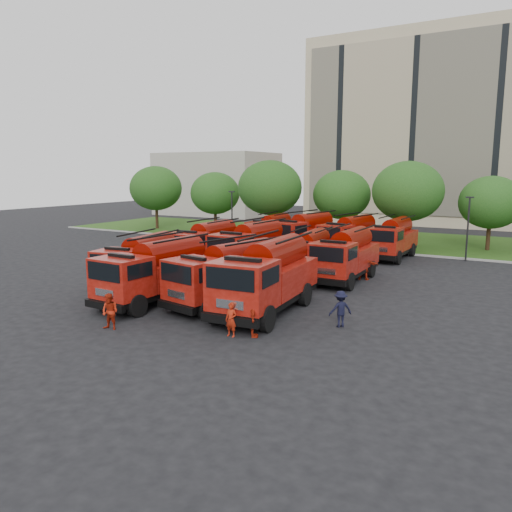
{
  "coord_description": "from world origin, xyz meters",
  "views": [
    {
      "loc": [
        16.92,
        -24.95,
        7.03
      ],
      "look_at": [
        1.61,
        1.79,
        1.8
      ],
      "focal_mm": 35.0,
      "sensor_mm": 36.0,
      "label": 1
    }
  ],
  "objects_px": {
    "fire_truck_9": "(305,233)",
    "fire_truck_11": "(393,238)",
    "fire_truck_1": "(156,272)",
    "firefighter_4": "(173,277)",
    "fire_truck_10": "(350,236)",
    "firefighter_1": "(111,329)",
    "fire_truck_5": "(251,246)",
    "fire_truck_8": "(271,231)",
    "firefighter_2": "(254,337)",
    "fire_truck_3": "(267,277)",
    "firefighter_5": "(363,279)",
    "fire_truck_2": "(228,274)",
    "firefighter_0": "(231,336)",
    "firefighter_3": "(340,327)",
    "fire_truck_7": "(346,255)",
    "fire_truck_6": "(308,253)",
    "fire_truck_0": "(141,262)",
    "fire_truck_4": "(206,244)"
  },
  "relations": [
    {
      "from": "fire_truck_9",
      "to": "fire_truck_11",
      "type": "distance_m",
      "value": 7.48
    },
    {
      "from": "fire_truck_1",
      "to": "firefighter_4",
      "type": "height_order",
      "value": "fire_truck_1"
    },
    {
      "from": "fire_truck_10",
      "to": "firefighter_1",
      "type": "bearing_deg",
      "value": -86.43
    },
    {
      "from": "firefighter_1",
      "to": "fire_truck_5",
      "type": "bearing_deg",
      "value": 88.81
    },
    {
      "from": "fire_truck_8",
      "to": "fire_truck_10",
      "type": "distance_m",
      "value": 8.09
    },
    {
      "from": "firefighter_2",
      "to": "fire_truck_3",
      "type": "bearing_deg",
      "value": -8.23
    },
    {
      "from": "fire_truck_11",
      "to": "firefighter_5",
      "type": "bearing_deg",
      "value": -85.79
    },
    {
      "from": "fire_truck_2",
      "to": "firefighter_0",
      "type": "xyz_separation_m",
      "value": [
        2.97,
        -4.31,
        -1.66
      ]
    },
    {
      "from": "fire_truck_2",
      "to": "firefighter_1",
      "type": "height_order",
      "value": "fire_truck_2"
    },
    {
      "from": "firefighter_1",
      "to": "firefighter_3",
      "type": "height_order",
      "value": "firefighter_3"
    },
    {
      "from": "fire_truck_7",
      "to": "firefighter_2",
      "type": "xyz_separation_m",
      "value": [
        0.47,
        -12.77,
        -1.66
      ]
    },
    {
      "from": "fire_truck_5",
      "to": "firefighter_4",
      "type": "height_order",
      "value": "fire_truck_5"
    },
    {
      "from": "fire_truck_6",
      "to": "fire_truck_9",
      "type": "distance_m",
      "value": 9.56
    },
    {
      "from": "fire_truck_11",
      "to": "fire_truck_6",
      "type": "bearing_deg",
      "value": -107.73
    },
    {
      "from": "fire_truck_0",
      "to": "fire_truck_4",
      "type": "height_order",
      "value": "fire_truck_4"
    },
    {
      "from": "fire_truck_6",
      "to": "fire_truck_11",
      "type": "bearing_deg",
      "value": 65.8
    },
    {
      "from": "fire_truck_1",
      "to": "fire_truck_8",
      "type": "distance_m",
      "value": 21.45
    },
    {
      "from": "fire_truck_11",
      "to": "firefighter_0",
      "type": "height_order",
      "value": "fire_truck_11"
    },
    {
      "from": "fire_truck_2",
      "to": "fire_truck_7",
      "type": "xyz_separation_m",
      "value": [
        3.38,
        8.87,
        -0.01
      ]
    },
    {
      "from": "fire_truck_5",
      "to": "firefighter_3",
      "type": "xyz_separation_m",
      "value": [
        10.34,
        -9.51,
        -1.72
      ]
    },
    {
      "from": "firefighter_2",
      "to": "fire_truck_9",
      "type": "bearing_deg",
      "value": -9.33
    },
    {
      "from": "fire_truck_2",
      "to": "fire_truck_7",
      "type": "bearing_deg",
      "value": 79.6
    },
    {
      "from": "fire_truck_5",
      "to": "firefighter_1",
      "type": "xyz_separation_m",
      "value": [
        1.5,
        -15.03,
        -1.72
      ]
    },
    {
      "from": "fire_truck_10",
      "to": "fire_truck_8",
      "type": "bearing_deg",
      "value": -177.48
    },
    {
      "from": "fire_truck_5",
      "to": "fire_truck_9",
      "type": "bearing_deg",
      "value": 90.55
    },
    {
      "from": "fire_truck_3",
      "to": "firefighter_2",
      "type": "relative_size",
      "value": 5.05
    },
    {
      "from": "fire_truck_5",
      "to": "firefighter_3",
      "type": "relative_size",
      "value": 4.49
    },
    {
      "from": "firefighter_0",
      "to": "firefighter_4",
      "type": "distance_m",
      "value": 12.98
    },
    {
      "from": "firefighter_1",
      "to": "firefighter_5",
      "type": "bearing_deg",
      "value": 60.65
    },
    {
      "from": "fire_truck_2",
      "to": "firefighter_4",
      "type": "bearing_deg",
      "value": 160.72
    },
    {
      "from": "fire_truck_0",
      "to": "fire_truck_5",
      "type": "bearing_deg",
      "value": 59.26
    },
    {
      "from": "fire_truck_9",
      "to": "firefighter_2",
      "type": "distance_m",
      "value": 23.03
    },
    {
      "from": "fire_truck_8",
      "to": "firefighter_1",
      "type": "xyz_separation_m",
      "value": [
        5.56,
        -25.82,
        -1.52
      ]
    },
    {
      "from": "fire_truck_2",
      "to": "fire_truck_10",
      "type": "relative_size",
      "value": 1.01
    },
    {
      "from": "fire_truck_8",
      "to": "firefighter_1",
      "type": "bearing_deg",
      "value": -79.41
    },
    {
      "from": "fire_truck_1",
      "to": "fire_truck_2",
      "type": "relative_size",
      "value": 0.98
    },
    {
      "from": "firefighter_2",
      "to": "fire_truck_1",
      "type": "bearing_deg",
      "value": 43.59
    },
    {
      "from": "fire_truck_1",
      "to": "fire_truck_4",
      "type": "distance_m",
      "value": 10.83
    },
    {
      "from": "fire_truck_1",
      "to": "fire_truck_10",
      "type": "height_order",
      "value": "fire_truck_1"
    },
    {
      "from": "firefighter_2",
      "to": "firefighter_5",
      "type": "distance_m",
      "value": 13.65
    },
    {
      "from": "fire_truck_6",
      "to": "fire_truck_7",
      "type": "distance_m",
      "value": 2.87
    },
    {
      "from": "fire_truck_3",
      "to": "firefighter_1",
      "type": "xyz_separation_m",
      "value": [
        -4.78,
        -5.96,
        -1.83
      ]
    },
    {
      "from": "fire_truck_6",
      "to": "fire_truck_1",
      "type": "bearing_deg",
      "value": -117.0
    },
    {
      "from": "fire_truck_9",
      "to": "firefighter_4",
      "type": "bearing_deg",
      "value": -94.56
    },
    {
      "from": "fire_truck_1",
      "to": "firefighter_5",
      "type": "relative_size",
      "value": 3.8
    },
    {
      "from": "fire_truck_2",
      "to": "firefighter_3",
      "type": "height_order",
      "value": "fire_truck_2"
    },
    {
      "from": "fire_truck_10",
      "to": "fire_truck_11",
      "type": "relative_size",
      "value": 1.05
    },
    {
      "from": "firefighter_1",
      "to": "firefighter_5",
      "type": "height_order",
      "value": "firefighter_5"
    },
    {
      "from": "fire_truck_1",
      "to": "firefighter_5",
      "type": "distance_m",
      "value": 13.84
    },
    {
      "from": "fire_truck_10",
      "to": "firefighter_3",
      "type": "relative_size",
      "value": 4.47
    }
  ]
}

